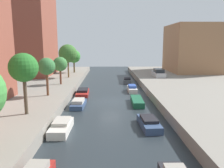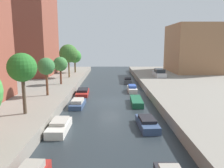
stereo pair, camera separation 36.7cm
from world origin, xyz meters
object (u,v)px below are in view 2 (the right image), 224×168
object	(u,v)px
street_tree_1	(22,68)
moored_boat_left_1	(59,127)
street_tree_3	(60,64)
street_tree_4	(68,54)
low_block_right	(194,48)
moored_boat_right_3	(132,89)
street_tree_5	(75,56)
moored_boat_left_2	(78,103)
moored_boat_right_4	(128,81)
apartment_tower_far	(24,9)
moored_boat_right_2	(137,101)
moored_boat_right_1	(147,123)
moored_boat_left_3	(83,92)
parked_car	(159,73)
street_tree_2	(46,67)

from	to	relation	value
street_tree_1	moored_boat_left_1	world-z (taller)	street_tree_1
street_tree_3	street_tree_4	distance (m)	6.82
low_block_right	moored_boat_right_3	size ratio (longest dim) A/B	3.49
street_tree_5	moored_boat_left_2	bearing A→B (deg)	-80.70
street_tree_3	moored_boat_right_3	xyz separation A→B (m)	(10.52, -0.90, -3.52)
moored_boat_left_2	moored_boat_right_4	xyz separation A→B (m)	(6.77, 15.06, 0.06)
street_tree_3	street_tree_5	bearing A→B (deg)	90.00
apartment_tower_far	moored_boat_right_2	xyz separation A→B (m)	(19.05, -18.13, -12.84)
moored_boat_right_2	moored_boat_right_4	size ratio (longest dim) A/B	1.33
moored_boat_right_4	street_tree_1	bearing A→B (deg)	-116.81
street_tree_1	moored_boat_right_4	size ratio (longest dim) A/B	1.63
low_block_right	moored_boat_right_3	world-z (taller)	low_block_right
moored_boat_left_1	moored_boat_right_3	distance (m)	16.58
apartment_tower_far	street_tree_4	size ratio (longest dim) A/B	4.18
moored_boat_left_2	moored_boat_right_1	size ratio (longest dim) A/B	0.94
street_tree_1	moored_boat_right_2	bearing A→B (deg)	32.43
street_tree_3	moored_boat_left_2	bearing A→B (deg)	-67.03
street_tree_3	moored_boat_right_4	size ratio (longest dim) A/B	1.27
low_block_right	moored_boat_left_1	xyz separation A→B (m)	(-22.08, -31.01, -5.56)
low_block_right	moored_boat_left_3	bearing A→B (deg)	-140.86
moored_boat_right_1	moored_boat_right_2	world-z (taller)	moored_boat_right_1
parked_car	apartment_tower_far	bearing A→B (deg)	173.74
moored_boat_left_2	moored_boat_right_3	xyz separation A→B (m)	(6.85, 7.76, 0.06)
street_tree_4	moored_boat_right_1	bearing A→B (deg)	-64.43
parked_car	moored_boat_right_1	xyz separation A→B (m)	(-5.92, -22.67, -1.24)
street_tree_4	moored_boat_left_2	xyz separation A→B (m)	(3.67, -15.36, -4.85)
street_tree_3	street_tree_5	world-z (taller)	street_tree_5
apartment_tower_far	low_block_right	distance (m)	35.09
moored_boat_right_1	street_tree_4	bearing A→B (deg)	115.57
street_tree_2	moored_boat_right_1	xyz separation A→B (m)	(10.38, -7.66, -3.96)
street_tree_3	moored_boat_left_3	distance (m)	5.62
street_tree_4	moored_boat_right_1	xyz separation A→B (m)	(10.38, -21.69, -4.85)
street_tree_5	moored_boat_right_1	bearing A→B (deg)	-70.15
street_tree_3	moored_boat_right_3	distance (m)	11.13
low_block_right	moored_boat_left_3	size ratio (longest dim) A/B	2.82
moored_boat_left_3	moored_boat_right_3	world-z (taller)	moored_boat_right_3
street_tree_4	moored_boat_left_1	bearing A→B (deg)	-81.85
parked_car	moored_boat_left_2	bearing A→B (deg)	-127.67
low_block_right	moored_boat_right_2	distance (m)	27.94
moored_boat_left_2	street_tree_2	bearing A→B (deg)	160.00
street_tree_4	moored_boat_right_2	xyz separation A→B (m)	(10.35, -14.40, -4.89)
street_tree_2	street_tree_5	bearing A→B (deg)	90.00
moored_boat_right_2	moored_boat_right_4	xyz separation A→B (m)	(0.10, 14.10, 0.10)
street_tree_4	moored_boat_left_2	bearing A→B (deg)	-76.56
street_tree_5	moored_boat_right_3	bearing A→B (deg)	-54.34
moored_boat_left_1	street_tree_1	bearing A→B (deg)	154.91
low_block_right	moored_boat_left_1	world-z (taller)	low_block_right
moored_boat_right_4	moored_boat_right_2	bearing A→B (deg)	-90.40
street_tree_3	moored_boat_left_2	size ratio (longest dim) A/B	1.14
apartment_tower_far	moored_boat_right_4	world-z (taller)	apartment_tower_far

